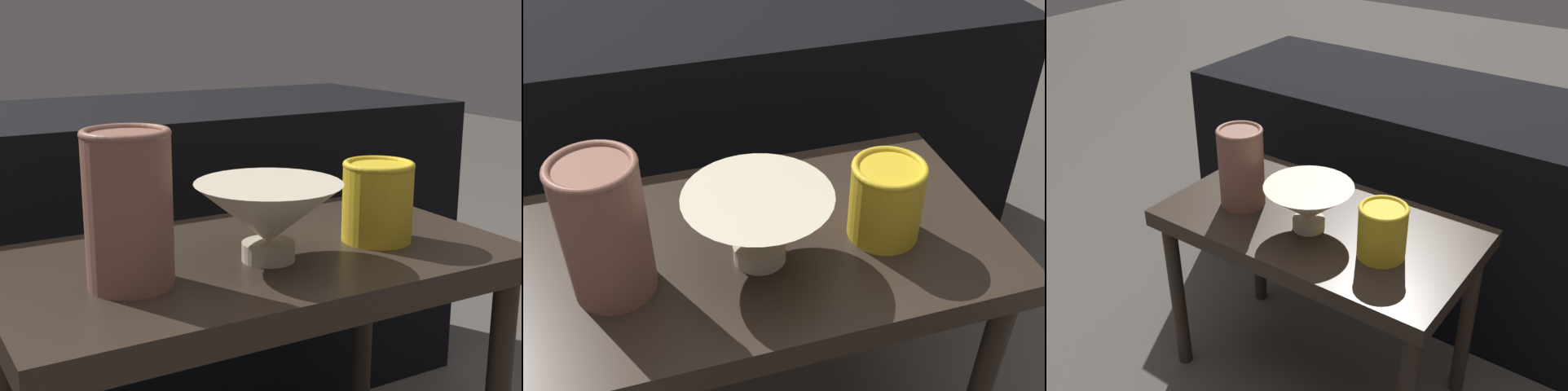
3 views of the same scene
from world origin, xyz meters
The scene contains 6 objects.
ground_plane centered at (0.00, 0.00, 0.00)m, with size 8.00×8.00×0.00m, color #4C4742.
table centered at (0.00, 0.00, 0.41)m, with size 0.70×0.39×0.47m.
couch_backdrop centered at (0.00, 0.55, 0.30)m, with size 1.35×0.50×0.61m.
bowl centered at (0.00, -0.04, 0.53)m, with size 0.19×0.19×0.10m.
vase_textured_left centered at (-0.19, -0.04, 0.57)m, with size 0.11×0.11×0.19m.
vase_colorful_right centered at (0.18, -0.04, 0.53)m, with size 0.10×0.10×0.11m.
Camera 3 is at (0.64, -0.96, 1.19)m, focal length 42.00 mm.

